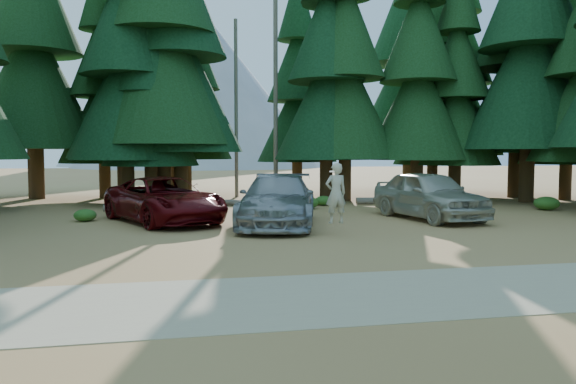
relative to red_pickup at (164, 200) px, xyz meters
name	(u,v)px	position (x,y,z in m)	size (l,w,h in m)	color
ground	(336,238)	(5.06, -4.84, -0.83)	(160.00, 160.00, 0.00)	#AB7A48
gravel_strip	(436,291)	(5.06, -11.34, -0.82)	(26.00, 3.50, 0.01)	tan
forest_belt_north	(260,198)	(5.06, 10.16, -0.83)	(36.00, 7.00, 22.00)	black
snag_front	(276,89)	(5.86, 9.66, 5.17)	(0.24, 0.24, 12.00)	#655B51
snag_back	(236,109)	(3.86, 11.16, 4.17)	(0.20, 0.20, 10.00)	#655B51
mountain_peak	(185,96)	(2.47, 83.39, 11.88)	(48.00, 50.00, 28.00)	gray
red_pickup	(164,200)	(0.00, 0.00, 0.00)	(2.74, 5.94, 1.65)	#53070A
silver_minivan_center	(278,200)	(3.88, -1.73, 0.06)	(2.48, 6.11, 1.77)	#999CA0
silver_minivan_right	(429,195)	(9.86, -0.98, 0.11)	(2.20, 5.47, 1.86)	beige
frisbee_player	(336,193)	(5.20, -4.35, 0.48)	(0.71, 0.50, 1.84)	beige
log_left	(152,208)	(-0.59, 4.14, -0.68)	(0.29, 0.29, 4.10)	#655B51
log_mid	(256,204)	(4.09, 5.09, -0.69)	(0.28, 0.28, 3.42)	#655B51
log_right	(409,201)	(11.70, 5.04, -0.66)	(0.33, 0.33, 5.21)	#655B51
shrub_far_left	(196,202)	(1.33, 4.78, -0.53)	(1.08, 1.08, 0.59)	#245F1C
shrub_left	(168,206)	(0.11, 3.58, -0.55)	(1.01, 1.01, 0.55)	#245F1C
shrub_center_left	(307,203)	(6.22, 3.69, -0.55)	(1.01, 1.01, 0.56)	#245F1C
shrub_center_right	(324,201)	(7.38, 5.16, -0.60)	(0.84, 0.84, 0.46)	#245F1C
shrub_right	(385,199)	(10.47, 5.16, -0.57)	(0.95, 0.95, 0.52)	#245F1C
shrub_far_right	(391,204)	(9.76, 2.57, -0.55)	(0.99, 0.99, 0.54)	#245F1C
shrub_edge_west	(85,215)	(-2.88, 0.93, -0.60)	(0.82, 0.82, 0.45)	#245F1C
shrub_edge_east	(547,203)	(16.48, 1.13, -0.53)	(1.09, 1.09, 0.60)	#245F1C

